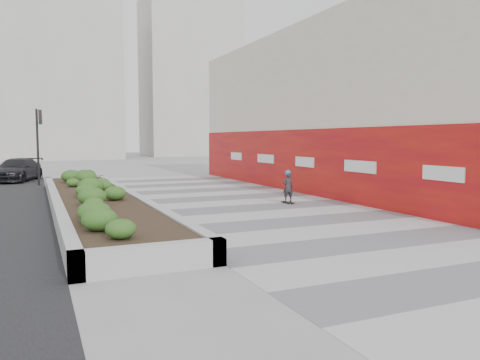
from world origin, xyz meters
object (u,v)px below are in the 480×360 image
object	(u,v)px
skateboarder	(288,187)
planter	(95,198)
traffic_signal_near	(39,135)
car_dark	(17,170)

from	to	relation	value
skateboarder	planter	bearing A→B (deg)	158.70
planter	traffic_signal_near	xyz separation A→B (m)	(-1.73, 10.50, 2.34)
planter	car_dark	distance (m)	14.23
traffic_signal_near	car_dark	bearing A→B (deg)	110.45
traffic_signal_near	skateboarder	bearing A→B (deg)	-53.56
car_dark	skateboarder	bearing A→B (deg)	-38.01
car_dark	planter	bearing A→B (deg)	-59.16
skateboarder	car_dark	bearing A→B (deg)	113.99
planter	traffic_signal_near	world-z (taller)	traffic_signal_near
planter	skateboarder	world-z (taller)	skateboarder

